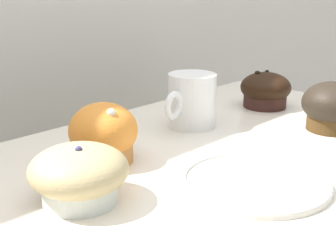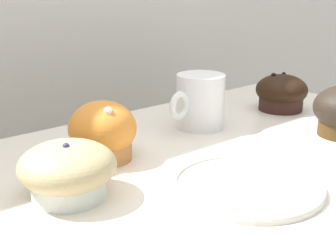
{
  "view_description": "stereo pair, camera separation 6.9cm",
  "coord_description": "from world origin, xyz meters",
  "px_view_note": "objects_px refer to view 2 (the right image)",
  "views": [
    {
      "loc": [
        -0.48,
        -0.37,
        1.14
      ],
      "look_at": [
        -0.01,
        0.09,
        0.93
      ],
      "focal_mm": 50.0,
      "sensor_mm": 36.0,
      "label": 1
    },
    {
      "loc": [
        -0.43,
        -0.41,
        1.14
      ],
      "look_at": [
        -0.01,
        0.09,
        0.93
      ],
      "focal_mm": 50.0,
      "sensor_mm": 36.0,
      "label": 2
    }
  ],
  "objects_px": {
    "muffin_front_right": "(103,133)",
    "coffee_cup": "(200,100)",
    "muffin_back_left": "(281,93)",
    "muffin_front_left": "(68,170)",
    "serving_plate": "(247,185)"
  },
  "relations": [
    {
      "from": "muffin_front_right",
      "to": "coffee_cup",
      "type": "relative_size",
      "value": 0.78
    },
    {
      "from": "muffin_back_left",
      "to": "muffin_front_left",
      "type": "bearing_deg",
      "value": -171.4
    },
    {
      "from": "muffin_back_left",
      "to": "serving_plate",
      "type": "bearing_deg",
      "value": -148.97
    },
    {
      "from": "muffin_front_left",
      "to": "muffin_front_right",
      "type": "bearing_deg",
      "value": 38.65
    },
    {
      "from": "serving_plate",
      "to": "muffin_back_left",
      "type": "bearing_deg",
      "value": 31.03
    },
    {
      "from": "muffin_back_left",
      "to": "coffee_cup",
      "type": "xyz_separation_m",
      "value": [
        -0.2,
        0.02,
        0.02
      ]
    },
    {
      "from": "muffin_back_left",
      "to": "serving_plate",
      "type": "xyz_separation_m",
      "value": [
        -0.33,
        -0.2,
        -0.03
      ]
    },
    {
      "from": "muffin_back_left",
      "to": "muffin_front_right",
      "type": "relative_size",
      "value": 1.04
    },
    {
      "from": "muffin_back_left",
      "to": "muffin_front_left",
      "type": "distance_m",
      "value": 0.52
    },
    {
      "from": "muffin_front_right",
      "to": "muffin_back_left",
      "type": "bearing_deg",
      "value": -0.24
    },
    {
      "from": "coffee_cup",
      "to": "muffin_back_left",
      "type": "bearing_deg",
      "value": -6.05
    },
    {
      "from": "coffee_cup",
      "to": "serving_plate",
      "type": "distance_m",
      "value": 0.26
    },
    {
      "from": "coffee_cup",
      "to": "serving_plate",
      "type": "xyz_separation_m",
      "value": [
        -0.13,
        -0.22,
        -0.04
      ]
    },
    {
      "from": "muffin_front_right",
      "to": "serving_plate",
      "type": "relative_size",
      "value": 0.51
    },
    {
      "from": "muffin_back_left",
      "to": "muffin_front_right",
      "type": "bearing_deg",
      "value": 179.76
    }
  ]
}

